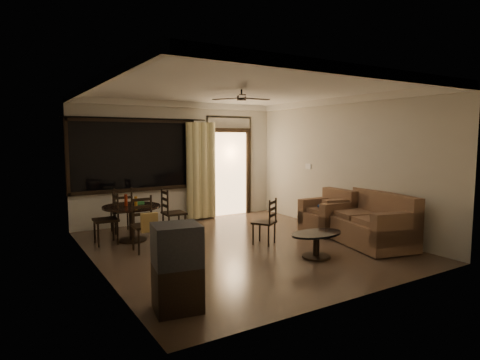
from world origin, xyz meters
TOP-DOWN VIEW (x-y plane):
  - ground at (0.00, 0.00)m, footprint 5.50×5.50m
  - room_shell at (0.59, 1.77)m, footprint 5.50×6.70m
  - dining_table at (-1.56, 1.44)m, footprint 1.08×1.08m
  - dining_chair_west at (-2.04, 1.46)m, footprint 0.43×0.43m
  - dining_chair_east at (-0.73, 1.42)m, footprint 0.43×0.43m
  - dining_chair_south at (-1.59, 0.58)m, footprint 0.43×0.49m
  - dining_chair_north at (-1.55, 2.23)m, footprint 0.43×0.43m
  - tv_cabinet at (-2.05, -1.92)m, footprint 0.60×0.55m
  - sofa at (2.12, -1.13)m, footprint 1.31×1.92m
  - armchair at (2.11, -0.06)m, footprint 0.90×0.90m
  - coffee_table at (0.68, -1.23)m, footprint 0.95×0.57m
  - side_chair at (0.45, -0.09)m, footprint 0.52×0.52m

SIDE VIEW (x-z plane):
  - ground at x=0.00m, z-range 0.00..0.00m
  - side_chair at x=0.45m, z-range -0.17..0.68m
  - coffee_table at x=0.68m, z-range 0.07..0.48m
  - dining_chair_west at x=-2.04m, z-range -0.19..0.76m
  - dining_chair_east at x=-0.73m, z-range -0.19..0.76m
  - dining_chair_north at x=-1.55m, z-range -0.19..0.76m
  - dining_chair_south at x=-1.59m, z-range -0.17..0.78m
  - armchair at x=2.11m, z-range -0.08..0.80m
  - sofa at x=2.12m, z-range -0.09..0.84m
  - tv_cabinet at x=-2.05m, z-range 0.00..1.00m
  - dining_table at x=-1.56m, z-range 0.09..0.98m
  - room_shell at x=0.59m, z-range -0.92..4.58m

